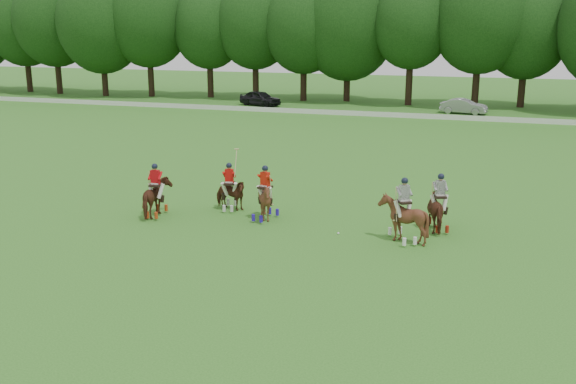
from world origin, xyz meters
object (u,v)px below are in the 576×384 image
(polo_ball, at_px, (338,233))
(polo_stripe_b, at_px, (403,218))
(car_mid, at_px, (464,106))
(polo_stripe_a, at_px, (439,210))
(polo_red_b, at_px, (230,194))
(polo_red_c, at_px, (265,201))
(polo_red_a, at_px, (156,197))
(car_left, at_px, (260,98))

(polo_ball, bearing_deg, polo_stripe_b, -1.18)
(car_mid, height_order, polo_stripe_a, polo_stripe_a)
(car_mid, bearing_deg, polo_stripe_a, -169.35)
(polo_red_b, height_order, polo_red_c, polo_red_b)
(polo_red_c, xyz_separation_m, polo_ball, (3.40, -0.94, -0.80))
(polo_stripe_a, distance_m, polo_stripe_b, 2.19)
(polo_red_c, bearing_deg, polo_red_a, -168.20)
(car_left, height_order, polo_stripe_b, polo_stripe_b)
(polo_stripe_a, relative_size, polo_stripe_b, 0.94)
(polo_red_a, distance_m, polo_ball, 8.05)
(polo_stripe_a, bearing_deg, polo_red_b, 179.69)
(car_left, relative_size, polo_ball, 50.62)
(polo_red_c, height_order, polo_stripe_b, polo_stripe_b)
(car_mid, distance_m, polo_ball, 38.94)
(car_left, xyz_separation_m, polo_red_a, (9.97, -38.88, 0.06))
(car_left, bearing_deg, polo_ball, -135.69)
(polo_red_b, distance_m, polo_stripe_b, 8.14)
(car_mid, relative_size, polo_stripe_b, 1.72)
(car_mid, bearing_deg, polo_red_b, 176.78)
(polo_red_b, relative_size, polo_ball, 29.79)
(polo_red_b, bearing_deg, car_mid, 78.07)
(car_left, xyz_separation_m, car_mid, (20.38, 0.00, -0.07))
(polo_red_c, xyz_separation_m, polo_stripe_a, (7.05, 0.87, -0.01))
(car_left, bearing_deg, polo_stripe_b, -132.76)
(car_mid, xyz_separation_m, polo_ball, (-2.40, -38.86, -0.66))
(polo_stripe_b, distance_m, polo_ball, 2.64)
(polo_stripe_a, bearing_deg, polo_red_a, -171.09)
(polo_ball, bearing_deg, polo_red_a, -179.85)
(car_left, xyz_separation_m, polo_stripe_a, (21.63, -37.05, 0.06))
(polo_red_b, height_order, polo_ball, polo_red_b)
(polo_red_a, bearing_deg, polo_ball, 0.15)
(polo_red_c, bearing_deg, polo_red_b, 155.66)
(polo_stripe_b, relative_size, polo_ball, 27.56)
(car_mid, distance_m, polo_stripe_b, 38.91)
(car_mid, bearing_deg, car_left, 98.71)
(car_mid, relative_size, polo_red_a, 1.85)
(polo_stripe_a, xyz_separation_m, polo_ball, (-3.65, -1.81, -0.79))
(polo_ball, bearing_deg, polo_stripe_a, 26.32)
(polo_red_b, xyz_separation_m, polo_stripe_a, (9.07, -0.05, 0.09))
(polo_stripe_b, bearing_deg, car_mid, 90.14)
(car_mid, distance_m, polo_red_a, 40.25)
(polo_red_c, relative_size, polo_ball, 26.03)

